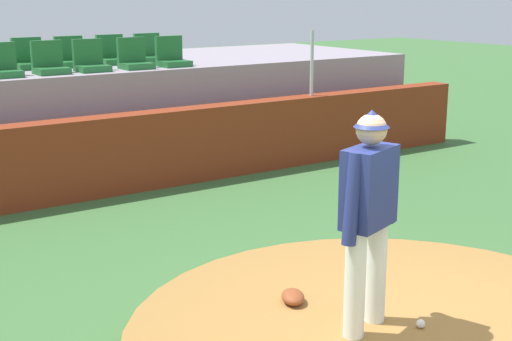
% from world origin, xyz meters
% --- Properties ---
extents(pitcher, '(0.78, 0.41, 1.79)m').
position_xyz_m(pitcher, '(-0.23, 0.22, 1.31)').
color(pitcher, white).
rests_on(pitcher, pitchers_mound).
extents(baseball, '(0.07, 0.07, 0.07)m').
position_xyz_m(baseball, '(0.15, -0.04, 0.30)').
color(baseball, white).
rests_on(baseball, pitchers_mound).
extents(fielding_glove, '(0.32, 0.36, 0.11)m').
position_xyz_m(fielding_glove, '(-0.41, 0.94, 0.32)').
color(fielding_glove, brown).
rests_on(fielding_glove, pitchers_mound).
extents(brick_barrier, '(14.18, 0.40, 1.16)m').
position_xyz_m(brick_barrier, '(0.00, 6.06, 0.58)').
color(brick_barrier, maroon).
rests_on(brick_barrier, ground_plane).
extents(fence_post_right, '(0.06, 0.06, 1.12)m').
position_xyz_m(fence_post_right, '(3.83, 6.06, 1.72)').
color(fence_post_right, silver).
rests_on(fence_post_right, brick_barrier).
extents(bleacher_platform, '(13.45, 3.74, 1.69)m').
position_xyz_m(bleacher_platform, '(0.00, 8.59, 0.85)').
color(bleacher_platform, '#978B98').
rests_on(bleacher_platform, ground_plane).
extents(stadium_chair_1, '(0.48, 0.44, 0.50)m').
position_xyz_m(stadium_chair_1, '(-1.06, 7.24, 1.85)').
color(stadium_chair_1, '#22682F').
rests_on(stadium_chair_1, bleacher_platform).
extents(stadium_chair_2, '(0.48, 0.44, 0.50)m').
position_xyz_m(stadium_chair_2, '(-0.33, 7.26, 1.85)').
color(stadium_chair_2, '#22682F').
rests_on(stadium_chair_2, bleacher_platform).
extents(stadium_chair_3, '(0.48, 0.44, 0.50)m').
position_xyz_m(stadium_chair_3, '(0.32, 7.25, 1.85)').
color(stadium_chair_3, '#22682F').
rests_on(stadium_chair_3, bleacher_platform).
extents(stadium_chair_4, '(0.48, 0.44, 0.50)m').
position_xyz_m(stadium_chair_4, '(1.06, 7.23, 1.85)').
color(stadium_chair_4, '#22682F').
rests_on(stadium_chair_4, bleacher_platform).
extents(stadium_chair_5, '(0.48, 0.44, 0.50)m').
position_xyz_m(stadium_chair_5, '(1.75, 7.22, 1.85)').
color(stadium_chair_5, '#22682F').
rests_on(stadium_chair_5, bleacher_platform).
extents(stadium_chair_8, '(0.48, 0.44, 0.50)m').
position_xyz_m(stadium_chair_8, '(-0.37, 8.16, 1.85)').
color(stadium_chair_8, '#22682F').
rests_on(stadium_chair_8, bleacher_platform).
extents(stadium_chair_9, '(0.48, 0.44, 0.50)m').
position_xyz_m(stadium_chair_9, '(0.33, 8.13, 1.85)').
color(stadium_chair_9, '#22682F').
rests_on(stadium_chair_9, bleacher_platform).
extents(stadium_chair_10, '(0.48, 0.44, 0.50)m').
position_xyz_m(stadium_chair_10, '(1.07, 8.13, 1.85)').
color(stadium_chair_10, '#22682F').
rests_on(stadium_chair_10, bleacher_platform).
extents(stadium_chair_11, '(0.48, 0.44, 0.50)m').
position_xyz_m(stadium_chair_11, '(1.78, 8.13, 1.85)').
color(stadium_chair_11, '#22682F').
rests_on(stadium_chair_11, bleacher_platform).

